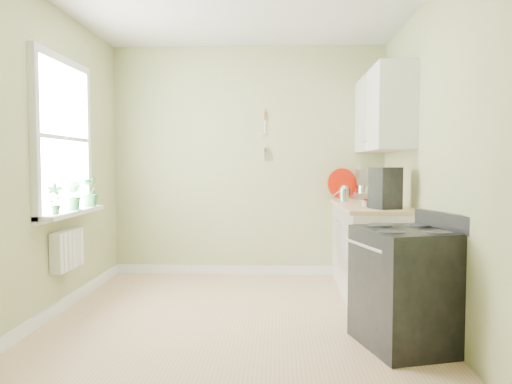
{
  "coord_description": "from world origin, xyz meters",
  "views": [
    {
      "loc": [
        0.35,
        -4.11,
        1.32
      ],
      "look_at": [
        0.15,
        0.55,
        1.06
      ],
      "focal_mm": 35.0,
      "sensor_mm": 36.0,
      "label": 1
    }
  ],
  "objects_px": {
    "kettle": "(344,193)",
    "stand_mixer": "(362,185)",
    "coffee_maker": "(385,189)",
    "stove": "(406,287)"
  },
  "relations": [
    {
      "from": "kettle",
      "to": "stand_mixer",
      "type": "bearing_deg",
      "value": 55.12
    },
    {
      "from": "kettle",
      "to": "coffee_maker",
      "type": "bearing_deg",
      "value": -73.56
    },
    {
      "from": "stove",
      "to": "coffee_maker",
      "type": "xyz_separation_m",
      "value": [
        0.05,
        0.99,
        0.66
      ]
    },
    {
      "from": "coffee_maker",
      "to": "stove",
      "type": "bearing_deg",
      "value": -92.71
    },
    {
      "from": "stand_mixer",
      "to": "stove",
      "type": "bearing_deg",
      "value": -91.36
    },
    {
      "from": "stove",
      "to": "coffee_maker",
      "type": "relative_size",
      "value": 2.58
    },
    {
      "from": "stand_mixer",
      "to": "coffee_maker",
      "type": "height_order",
      "value": "stand_mixer"
    },
    {
      "from": "stand_mixer",
      "to": "kettle",
      "type": "height_order",
      "value": "stand_mixer"
    },
    {
      "from": "stove",
      "to": "kettle",
      "type": "bearing_deg",
      "value": 96.41
    },
    {
      "from": "stand_mixer",
      "to": "kettle",
      "type": "xyz_separation_m",
      "value": [
        -0.26,
        -0.37,
        -0.08
      ]
    }
  ]
}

